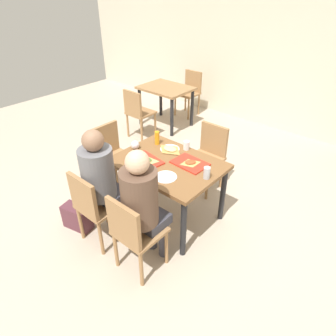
{
  "coord_description": "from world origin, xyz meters",
  "views": [
    {
      "loc": [
        1.76,
        -2.04,
        2.38
      ],
      "look_at": [
        0.0,
        0.0,
        0.66
      ],
      "focal_mm": 31.75,
      "sensor_mm": 36.0,
      "label": 1
    }
  ],
  "objects_px": {
    "person_in_red": "(102,178)",
    "background_chair_far": "(190,90)",
    "chair_left_end": "(112,152)",
    "main_table": "(168,170)",
    "pizza_slice_b": "(190,162)",
    "plastic_cup_a": "(186,145)",
    "chair_near_right": "(133,231)",
    "tray_red_far": "(190,163)",
    "chair_far_side": "(209,153)",
    "pizza_slice_c": "(170,149)",
    "person_in_brown_jacket": "(143,202)",
    "background_table": "(166,94)",
    "chair_near_left": "(94,204)",
    "tray_red_near": "(145,161)",
    "paper_plate_near_edge": "(166,177)",
    "foil_bundle": "(135,145)",
    "soda_can": "(207,173)",
    "background_chair_near": "(137,111)",
    "handbag": "(77,217)",
    "pizza_slice_a": "(144,160)",
    "condiment_bottle": "(157,138)",
    "plastic_cup_b": "(147,173)",
    "paper_plate_center": "(170,149)"
  },
  "relations": [
    {
      "from": "paper_plate_center",
      "to": "handbag",
      "type": "distance_m",
      "value": 1.29
    },
    {
      "from": "chair_left_end",
      "to": "pizza_slice_b",
      "type": "distance_m",
      "value": 1.19
    },
    {
      "from": "pizza_slice_a",
      "to": "soda_can",
      "type": "bearing_deg",
      "value": 15.79
    },
    {
      "from": "tray_red_near",
      "to": "soda_can",
      "type": "relative_size",
      "value": 2.95
    },
    {
      "from": "person_in_brown_jacket",
      "to": "pizza_slice_a",
      "type": "xyz_separation_m",
      "value": [
        -0.47,
        0.49,
        0.01
      ]
    },
    {
      "from": "condiment_bottle",
      "to": "tray_red_far",
      "type": "bearing_deg",
      "value": -10.46
    },
    {
      "from": "chair_far_side",
      "to": "pizza_slice_c",
      "type": "height_order",
      "value": "chair_far_side"
    },
    {
      "from": "person_in_brown_jacket",
      "to": "soda_can",
      "type": "height_order",
      "value": "person_in_brown_jacket"
    },
    {
      "from": "pizza_slice_b",
      "to": "plastic_cup_a",
      "type": "bearing_deg",
      "value": 135.21
    },
    {
      "from": "person_in_brown_jacket",
      "to": "pizza_slice_b",
      "type": "bearing_deg",
      "value": 95.4
    },
    {
      "from": "chair_left_end",
      "to": "background_chair_far",
      "type": "bearing_deg",
      "value": 106.15
    },
    {
      "from": "person_in_red",
      "to": "pizza_slice_c",
      "type": "distance_m",
      "value": 0.88
    },
    {
      "from": "pizza_slice_a",
      "to": "foil_bundle",
      "type": "relative_size",
      "value": 2.88
    },
    {
      "from": "chair_far_side",
      "to": "tray_red_near",
      "type": "distance_m",
      "value": 0.99
    },
    {
      "from": "plastic_cup_a",
      "to": "plastic_cup_b",
      "type": "bearing_deg",
      "value": -85.44
    },
    {
      "from": "tray_red_far",
      "to": "pizza_slice_b",
      "type": "height_order",
      "value": "pizza_slice_b"
    },
    {
      "from": "person_in_red",
      "to": "background_chair_far",
      "type": "bearing_deg",
      "value": 113.37
    },
    {
      "from": "chair_near_right",
      "to": "handbag",
      "type": "relative_size",
      "value": 2.68
    },
    {
      "from": "chair_near_left",
      "to": "tray_red_near",
      "type": "distance_m",
      "value": 0.7
    },
    {
      "from": "chair_left_end",
      "to": "person_in_brown_jacket",
      "type": "distance_m",
      "value": 1.41
    },
    {
      "from": "plastic_cup_b",
      "to": "background_chair_far",
      "type": "bearing_deg",
      "value": 120.04
    },
    {
      "from": "paper_plate_near_edge",
      "to": "background_table",
      "type": "bearing_deg",
      "value": 131.12
    },
    {
      "from": "person_in_brown_jacket",
      "to": "handbag",
      "type": "relative_size",
      "value": 3.96
    },
    {
      "from": "tray_red_near",
      "to": "pizza_slice_b",
      "type": "height_order",
      "value": "pizza_slice_b"
    },
    {
      "from": "tray_red_near",
      "to": "tray_red_far",
      "type": "xyz_separation_m",
      "value": [
        0.39,
        0.27,
        0.0
      ]
    },
    {
      "from": "chair_left_end",
      "to": "background_chair_near",
      "type": "bearing_deg",
      "value": 122.78
    },
    {
      "from": "tray_red_near",
      "to": "background_chair_near",
      "type": "bearing_deg",
      "value": 138.53
    },
    {
      "from": "background_chair_far",
      "to": "chair_far_side",
      "type": "bearing_deg",
      "value": -47.39
    },
    {
      "from": "main_table",
      "to": "chair_left_end",
      "type": "relative_size",
      "value": 1.31
    },
    {
      "from": "chair_left_end",
      "to": "background_chair_far",
      "type": "xyz_separation_m",
      "value": [
        -0.77,
        2.67,
        0.0
      ]
    },
    {
      "from": "pizza_slice_c",
      "to": "background_chair_near",
      "type": "bearing_deg",
      "value": 147.74
    },
    {
      "from": "tray_red_far",
      "to": "background_table",
      "type": "bearing_deg",
      "value": 136.64
    },
    {
      "from": "background_chair_near",
      "to": "background_chair_far",
      "type": "bearing_deg",
      "value": 90.0
    },
    {
      "from": "tray_red_near",
      "to": "condiment_bottle",
      "type": "bearing_deg",
      "value": 114.3
    },
    {
      "from": "tray_red_near",
      "to": "chair_far_side",
      "type": "bearing_deg",
      "value": 78.22
    },
    {
      "from": "chair_near_left",
      "to": "background_table",
      "type": "bearing_deg",
      "value": 117.75
    },
    {
      "from": "person_in_brown_jacket",
      "to": "foil_bundle",
      "type": "bearing_deg",
      "value": 139.96
    },
    {
      "from": "pizza_slice_c",
      "to": "soda_can",
      "type": "distance_m",
      "value": 0.66
    },
    {
      "from": "chair_left_end",
      "to": "handbag",
      "type": "distance_m",
      "value": 0.95
    },
    {
      "from": "chair_left_end",
      "to": "foil_bundle",
      "type": "distance_m",
      "value": 0.55
    },
    {
      "from": "person_in_red",
      "to": "paper_plate_center",
      "type": "height_order",
      "value": "person_in_red"
    },
    {
      "from": "chair_near_right",
      "to": "soda_can",
      "type": "relative_size",
      "value": 7.02
    },
    {
      "from": "person_in_red",
      "to": "background_chair_far",
      "type": "distance_m",
      "value": 3.63
    },
    {
      "from": "pizza_slice_c",
      "to": "background_table",
      "type": "xyz_separation_m",
      "value": [
        -1.57,
        1.72,
        -0.14
      ]
    },
    {
      "from": "main_table",
      "to": "pizza_slice_b",
      "type": "relative_size",
      "value": 5.45
    },
    {
      "from": "chair_near_right",
      "to": "tray_red_far",
      "type": "bearing_deg",
      "value": 95.22
    },
    {
      "from": "person_in_brown_jacket",
      "to": "background_chair_far",
      "type": "distance_m",
      "value": 3.89
    },
    {
      "from": "chair_far_side",
      "to": "paper_plate_near_edge",
      "type": "bearing_deg",
      "value": -80.67
    },
    {
      "from": "tray_red_far",
      "to": "background_table",
      "type": "distance_m",
      "value": 2.64
    },
    {
      "from": "background_table",
      "to": "tray_red_far",
      "type": "bearing_deg",
      "value": -43.36
    }
  ]
}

